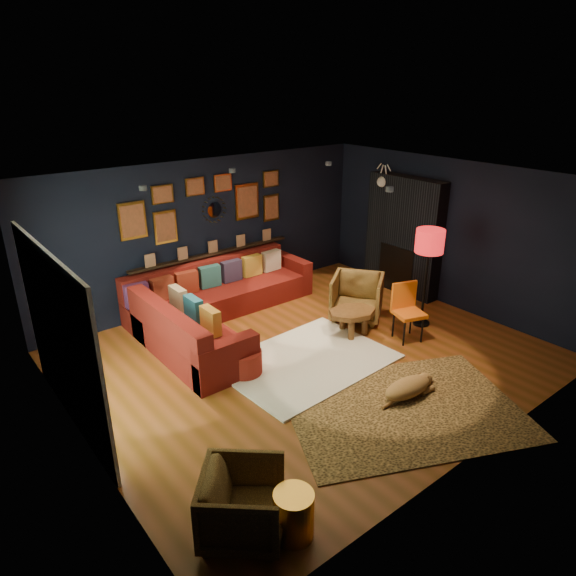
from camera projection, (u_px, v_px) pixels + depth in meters
floor at (309, 357)px, 7.65m from camera, size 6.50×6.50×0.00m
room_walls at (311, 256)px, 7.05m from camera, size 6.50×6.50×6.50m
sectional at (210, 308)px, 8.49m from camera, size 3.41×2.69×0.86m
ledge at (213, 253)px, 9.24m from camera, size 3.20×0.12×0.04m
gallery_wall at (208, 205)px, 8.92m from camera, size 3.15×0.04×1.02m
sunburst_mirror at (214, 210)px, 9.03m from camera, size 0.47×0.16×0.47m
fireplace at (403, 239)px, 9.69m from camera, size 0.31×1.60×2.20m
deer_head at (388, 181)px, 9.69m from camera, size 0.50×0.28×0.45m
sliding_door at (61, 340)px, 5.82m from camera, size 0.06×2.80×2.20m
ceiling_spots at (275, 177)px, 7.26m from camera, size 3.30×2.50×0.06m
shag_rug at (307, 361)px, 7.50m from camera, size 2.48×1.86×0.03m
leopard_rug at (403, 409)px, 6.44m from camera, size 3.45×3.05×0.02m
coffee_table at (352, 315)px, 8.18m from camera, size 0.93×0.79×0.40m
pouf at (244, 362)px, 7.14m from camera, size 0.50×0.50×0.33m
armchair_left at (243, 501)px, 4.57m from camera, size 0.98×0.99×0.74m
armchair_right at (357, 295)px, 8.73m from camera, size 1.11×1.12×0.85m
gold_stool at (294, 515)px, 4.60m from camera, size 0.37×0.37×0.47m
orange_chair at (407, 307)px, 8.03m from camera, size 0.54×0.54×0.91m
floor_lamp at (429, 245)px, 8.14m from camera, size 0.46×0.46×1.65m
dog at (408, 385)px, 6.64m from camera, size 1.06×0.56×0.32m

